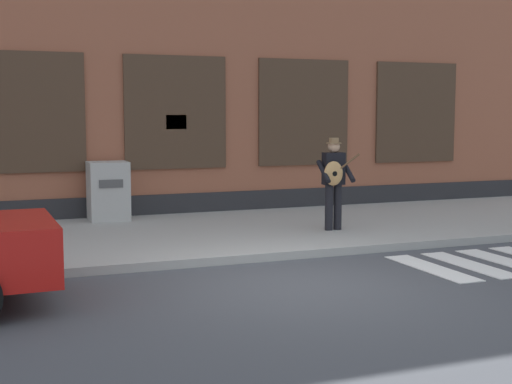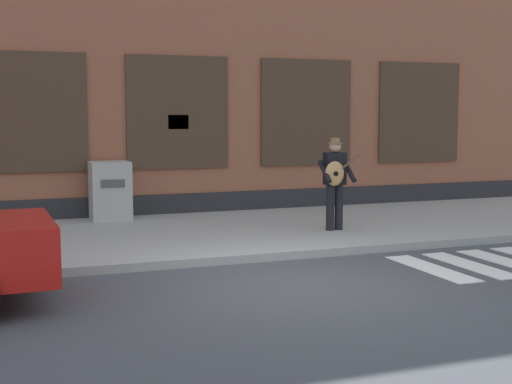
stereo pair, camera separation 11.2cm
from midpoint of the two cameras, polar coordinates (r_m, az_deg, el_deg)
The scene contains 5 objects.
ground_plane at distance 9.53m, azimuth 3.08°, elevation -7.37°, with size 160.00×160.00×0.00m, color #424449.
sidewalk at distance 13.05m, azimuth -3.90°, elevation -3.35°, with size 28.00×4.77×0.13m.
building_backdrop at distance 17.20m, azimuth -8.46°, elevation 12.50°, with size 28.00×4.06×8.27m.
busker at distance 12.98m, azimuth 5.99°, elevation 1.12°, with size 0.71×0.55×1.68m.
utility_box at distance 14.49m, azimuth -11.95°, elevation 0.09°, with size 0.77×0.71×1.17m.
Camera 1 is at (-3.87, -8.42, 2.25)m, focal length 50.00 mm.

